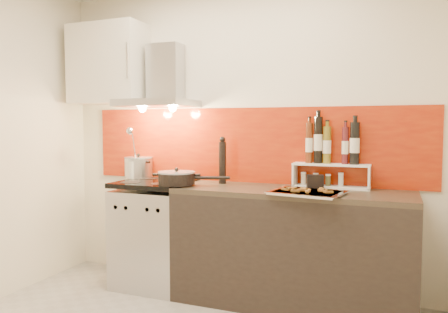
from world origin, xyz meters
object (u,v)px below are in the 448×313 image
at_px(range_stove, 155,234).
at_px(pepper_mill, 222,161).
at_px(counter, 291,247).
at_px(baking_tray, 307,192).
at_px(saute_pan, 177,178).
at_px(stock_pot, 139,167).

xyz_separation_m(range_stove, pepper_mill, (0.58, 0.13, 0.65)).
bearing_deg(counter, baking_tray, -51.83).
height_order(counter, baking_tray, baking_tray).
bearing_deg(pepper_mill, saute_pan, -138.05).
bearing_deg(range_stove, stock_pot, 146.41).
distance_m(counter, saute_pan, 1.06).
bearing_deg(range_stove, saute_pan, -23.96).
distance_m(pepper_mill, baking_tray, 0.86).
bearing_deg(baking_tray, stock_pot, 167.02).
bearing_deg(baking_tray, pepper_mill, 157.40).
bearing_deg(pepper_mill, baking_tray, -22.60).
height_order(stock_pot, saute_pan, stock_pot).
xyz_separation_m(stock_pot, pepper_mill, (0.86, -0.05, 0.09)).
bearing_deg(saute_pan, counter, 8.23).
height_order(range_stove, counter, range_stove).
bearing_deg(baking_tray, counter, 128.17).
xyz_separation_m(stock_pot, saute_pan, (0.57, -0.31, -0.04)).
xyz_separation_m(pepper_mill, baking_tray, (0.78, -0.32, -0.18)).
bearing_deg(baking_tray, range_stove, 171.99).
xyz_separation_m(range_stove, stock_pot, (-0.28, 0.19, 0.56)).
distance_m(range_stove, pepper_mill, 0.88).
relative_size(pepper_mill, baking_tray, 0.72).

